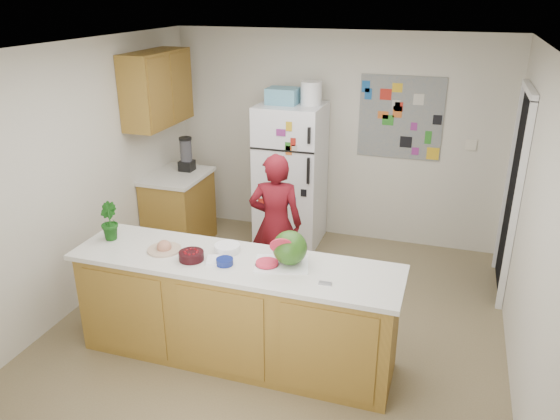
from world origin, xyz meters
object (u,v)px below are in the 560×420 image
(watermelon, at_px, (290,248))
(person, at_px, (276,224))
(cherry_bowl, at_px, (191,256))
(refrigerator, at_px, (291,175))

(watermelon, bearing_deg, person, 113.51)
(watermelon, distance_m, cherry_bowl, 0.79)
(person, xyz_separation_m, watermelon, (0.49, -1.12, 0.33))
(cherry_bowl, bearing_deg, watermelon, 11.73)
(cherry_bowl, bearing_deg, refrigerator, 88.32)
(person, height_order, cherry_bowl, person)
(person, height_order, watermelon, person)
(watermelon, bearing_deg, refrigerator, 106.71)
(person, distance_m, watermelon, 1.27)
(refrigerator, xyz_separation_m, watermelon, (0.69, -2.32, 0.22))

